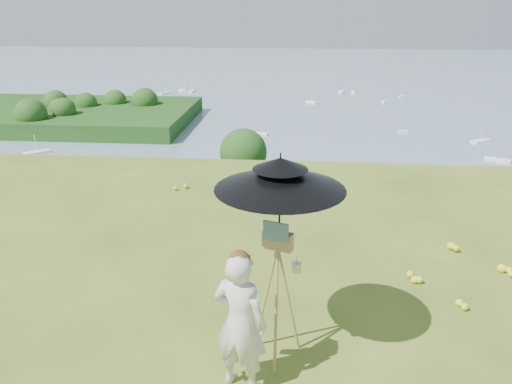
{
  "coord_description": "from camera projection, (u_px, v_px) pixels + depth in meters",
  "views": [
    {
      "loc": [
        1.27,
        -5.07,
        3.72
      ],
      "look_at": [
        0.66,
        2.04,
        1.01
      ],
      "focal_mm": 35.0,
      "sensor_mm": 36.0,
      "label": 1
    }
  ],
  "objects": [
    {
      "name": "ground",
      "position": [
        188.0,
        326.0,
        6.14
      ],
      "size": [
        14.0,
        14.0,
        0.0
      ],
      "primitive_type": "plane",
      "color": "#45621C",
      "rests_on": "ground"
    },
    {
      "name": "forest_slope",
      "position": [
        278.0,
        359.0,
        49.02
      ],
      "size": [
        140.0,
        56.0,
        22.0
      ],
      "primitive_type": "cube",
      "color": "#15390F",
      "rests_on": "bay_water"
    },
    {
      "name": "shoreline_tier",
      "position": [
        287.0,
        242.0,
        88.77
      ],
      "size": [
        170.0,
        28.0,
        8.0
      ],
      "primitive_type": "cube",
      "color": "#6A6655",
      "rests_on": "bay_water"
    },
    {
      "name": "bay_water",
      "position": [
        297.0,
        86.0,
        241.79
      ],
      "size": [
        700.0,
        700.0,
        0.0
      ],
      "primitive_type": "plane",
      "color": "slate",
      "rests_on": "ground"
    },
    {
      "name": "peninsula",
      "position": [
        70.0,
        108.0,
        166.84
      ],
      "size": [
        90.0,
        60.0,
        12.0
      ],
      "primitive_type": null,
      "color": "#15390F",
      "rests_on": "bay_water"
    },
    {
      "name": "slope_trees",
      "position": [
        280.0,
        230.0,
        44.06
      ],
      "size": [
        110.0,
        50.0,
        6.0
      ],
      "primitive_type": null,
      "color": "#214815",
      "rests_on": "forest_slope"
    },
    {
      "name": "harbor_town",
      "position": [
        288.0,
        208.0,
        86.47
      ],
      "size": [
        110.0,
        22.0,
        5.0
      ],
      "primitive_type": null,
      "color": "silver",
      "rests_on": "shoreline_tier"
    },
    {
      "name": "moored_boats",
      "position": [
        258.0,
        121.0,
        169.07
      ],
      "size": [
        140.0,
        140.0,
        0.7
      ],
      "primitive_type": null,
      "color": "white",
      "rests_on": "bay_water"
    },
    {
      "name": "wildflowers",
      "position": [
        192.0,
        310.0,
        6.35
      ],
      "size": [
        10.0,
        10.5,
        0.12
      ],
      "primitive_type": null,
      "color": "yellow",
      "rests_on": "ground"
    },
    {
      "name": "painter",
      "position": [
        240.0,
        323.0,
        4.92
      ],
      "size": [
        0.65,
        0.53,
        1.54
      ],
      "primitive_type": "imported",
      "rotation": [
        0.0,
        0.0,
        2.81
      ],
      "color": "beige",
      "rests_on": "ground"
    },
    {
      "name": "field_easel",
      "position": [
        277.0,
        291.0,
        5.34
      ],
      "size": [
        0.81,
        0.81,
        1.67
      ],
      "primitive_type": null,
      "rotation": [
        0.0,
        0.0,
        -0.35
      ],
      "color": "olive",
      "rests_on": "ground"
    },
    {
      "name": "sun_umbrella",
      "position": [
        280.0,
        201.0,
        5.0
      ],
      "size": [
        1.79,
        1.79,
        0.99
      ],
      "primitive_type": null,
      "rotation": [
        0.0,
        0.0,
        -0.5
      ],
      "color": "black",
      "rests_on": "field_easel"
    },
    {
      "name": "painter_cap",
      "position": [
        239.0,
        257.0,
        4.66
      ],
      "size": [
        0.3,
        0.32,
        0.1
      ],
      "primitive_type": null,
      "rotation": [
        0.0,
        0.0,
        -0.44
      ],
      "color": "#D6757B",
      "rests_on": "painter"
    }
  ]
}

